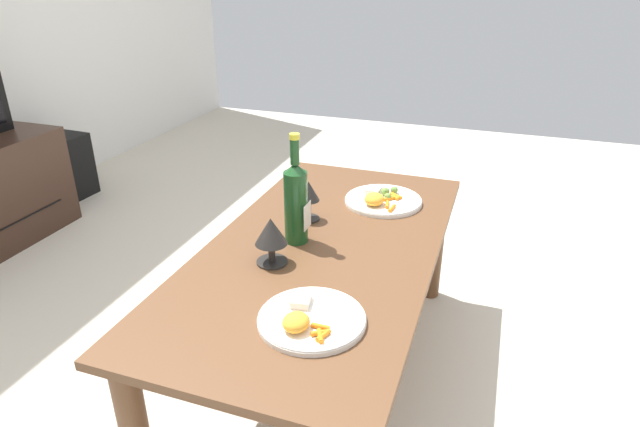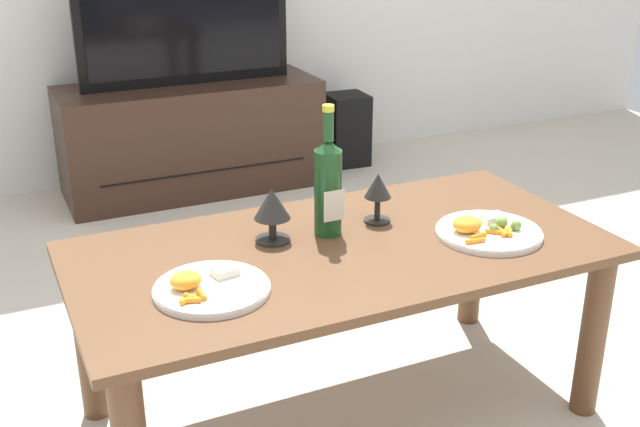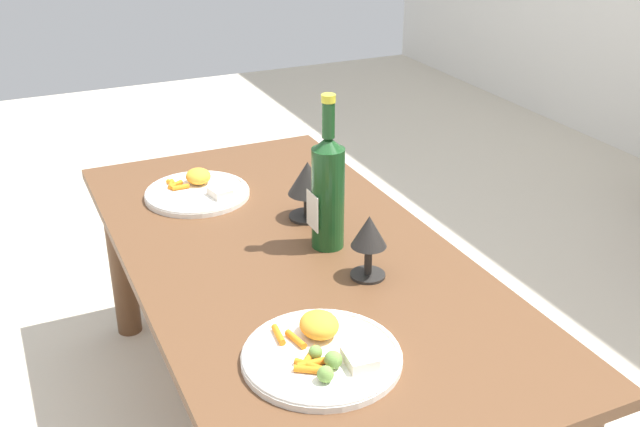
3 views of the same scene
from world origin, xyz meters
The scene contains 8 objects.
ground_plane centered at (0.00, 0.00, 0.00)m, with size 6.40×6.40×0.00m, color beige.
dining_table centered at (0.00, 0.00, 0.41)m, with size 1.35×0.67×0.50m.
floor_speaker centered at (0.98, 1.92, 0.19)m, with size 0.20×0.20×0.37m, color black.
wine_bottle centered at (0.00, 0.09, 0.64)m, with size 0.07×0.07×0.34m.
goblet_left centered at (-0.15, 0.10, 0.59)m, with size 0.09×0.09×0.14m.
goblet_right centered at (0.16, 0.10, 0.59)m, with size 0.07×0.07×0.14m.
dinner_plate_left centered at (-0.38, -0.10, 0.51)m, with size 0.26×0.26×0.05m.
dinner_plate_right centered at (0.37, -0.10, 0.51)m, with size 0.27×0.27×0.05m.
Camera 1 is at (-1.36, -0.47, 1.28)m, focal length 30.19 mm.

